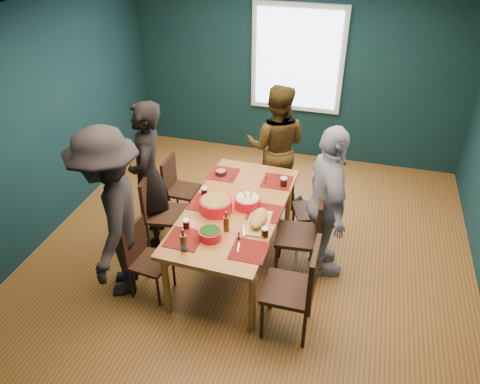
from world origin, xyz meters
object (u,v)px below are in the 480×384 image
object	(u,v)px
person_near_left	(112,216)
cutting_board	(258,219)
person_back	(276,147)
person_right	(327,204)
chair_left_mid	(158,207)
chair_left_near	(143,254)
chair_left_far	(176,184)
dining_table	(235,213)
chair_right_near	(300,284)
person_far_left	(148,176)
bowl_herbs	(210,234)
chair_right_mid	(307,229)
bowl_dumpling	(247,201)
chair_right_far	(319,204)
bowl_salad	(216,205)

from	to	relation	value
person_near_left	cutting_board	bearing A→B (deg)	89.84
person_near_left	person_back	bearing A→B (deg)	129.48
person_right	cutting_board	distance (m)	0.74
person_near_left	chair_left_mid	bearing A→B (deg)	150.83
chair_left_near	person_near_left	size ratio (longest dim) A/B	0.45
person_near_left	chair_left_far	bearing A→B (deg)	156.58
dining_table	person_near_left	xyz separation A→B (m)	(-1.05, -0.70, 0.25)
dining_table	cutting_board	world-z (taller)	cutting_board
chair_left_near	chair_right_near	world-z (taller)	chair_right_near
chair_left_far	person_far_left	distance (m)	0.66
person_right	bowl_herbs	world-z (taller)	person_right
chair_left_far	cutting_board	world-z (taller)	cutting_board
chair_left_mid	cutting_board	distance (m)	1.29
cutting_board	chair_right_mid	bearing A→B (deg)	26.19
chair_right_near	person_near_left	world-z (taller)	person_near_left
chair_left_near	person_back	world-z (taller)	person_back
person_far_left	person_right	distance (m)	2.02
chair_left_near	bowl_herbs	world-z (taller)	bowl_herbs
chair_right_near	bowl_dumpling	size ratio (longest dim) A/B	3.65
chair_left_far	bowl_herbs	size ratio (longest dim) A/B	3.70
person_right	chair_left_far	bearing A→B (deg)	54.32
chair_right_mid	person_back	distance (m)	1.47
person_far_left	person_near_left	bearing A→B (deg)	-16.90
chair_right_near	person_back	world-z (taller)	person_back
dining_table	chair_left_near	size ratio (longest dim) A/B	2.43
person_far_left	bowl_dumpling	world-z (taller)	person_far_left
chair_right_near	person_right	bearing A→B (deg)	83.35
chair_right_far	cutting_board	distance (m)	1.05
person_right	person_near_left	bearing A→B (deg)	92.45
chair_left_near	person_back	size ratio (longest dim) A/B	0.50
chair_left_far	chair_left_mid	size ratio (longest dim) A/B	0.87
chair_right_far	person_far_left	world-z (taller)	person_far_left
bowl_salad	bowl_dumpling	size ratio (longest dim) A/B	1.22
chair_left_mid	chair_left_near	distance (m)	0.75
chair_left_far	bowl_dumpling	xyz separation A→B (m)	(1.09, -0.61, 0.33)
chair_right_mid	cutting_board	world-z (taller)	chair_right_mid
person_right	chair_right_near	bearing A→B (deg)	152.62
chair_left_mid	chair_left_far	bearing A→B (deg)	85.09
bowl_dumpling	bowl_herbs	bearing A→B (deg)	-108.43
chair_right_near	bowl_herbs	size ratio (longest dim) A/B	4.55
chair_right_far	cutting_board	size ratio (longest dim) A/B	1.59
chair_left_mid	bowl_salad	world-z (taller)	chair_left_mid
person_far_left	person_back	size ratio (longest dim) A/B	1.07
chair_right_mid	bowl_herbs	size ratio (longest dim) A/B	4.50
chair_left_mid	bowl_dumpling	distance (m)	1.09
chair_right_far	bowl_herbs	bearing A→B (deg)	-147.00
person_far_left	cutting_board	bearing A→B (deg)	57.28
chair_right_far	person_back	distance (m)	1.02
chair_right_mid	chair_right_near	bearing A→B (deg)	-91.51
chair_left_near	person_right	world-z (taller)	person_right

